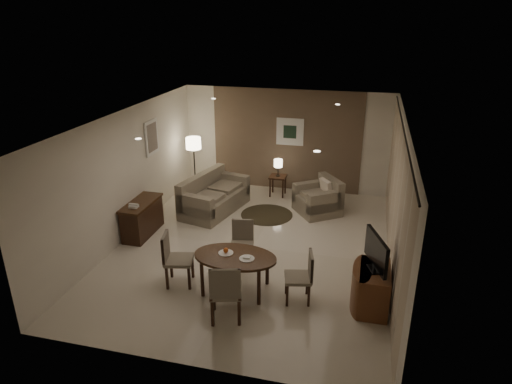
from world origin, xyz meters
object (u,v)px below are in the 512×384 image
(chair_right, at_px, (298,277))
(sofa, at_px, (215,194))
(console_desk, at_px, (142,218))
(chair_left, at_px, (179,259))
(dining_table, at_px, (235,273))
(side_table, at_px, (278,186))
(tv_cabinet, at_px, (374,288))
(chair_far, at_px, (242,245))
(chair_near, at_px, (226,290))
(armchair, at_px, (318,196))
(floor_lamp, at_px, (195,166))

(chair_right, bearing_deg, sofa, -154.29)
(console_desk, relative_size, chair_left, 1.24)
(console_desk, relative_size, dining_table, 0.84)
(chair_left, bearing_deg, console_desk, 30.78)
(console_desk, height_order, side_table, console_desk)
(console_desk, height_order, tv_cabinet, console_desk)
(chair_left, bearing_deg, chair_far, -60.15)
(chair_near, relative_size, armchair, 1.07)
(dining_table, relative_size, chair_near, 1.40)
(sofa, xyz_separation_m, side_table, (1.28, 1.35, -0.17))
(chair_left, relative_size, side_table, 1.80)
(chair_far, xyz_separation_m, side_table, (-0.06, 3.70, -0.17))
(sofa, distance_m, armchair, 2.48)
(chair_right, bearing_deg, armchair, 168.90)
(chair_near, distance_m, floor_lamp, 5.44)
(console_desk, bearing_deg, chair_left, -46.17)
(floor_lamp, bearing_deg, side_table, 10.69)
(chair_right, bearing_deg, chair_left, -102.84)
(chair_far, relative_size, side_table, 1.64)
(tv_cabinet, height_order, floor_lamp, floor_lamp)
(sofa, bearing_deg, chair_far, -136.99)
(chair_near, relative_size, sofa, 0.54)
(dining_table, xyz_separation_m, side_table, (-0.17, 4.50, -0.07))
(armchair, xyz_separation_m, floor_lamp, (-3.30, 0.46, 0.34))
(console_desk, xyz_separation_m, chair_far, (2.46, -0.77, 0.07))
(chair_near, distance_m, chair_right, 1.26)
(chair_far, xyz_separation_m, sofa, (-1.34, 2.35, 0.00))
(side_table, bearing_deg, chair_right, -74.43)
(chair_right, relative_size, side_table, 1.65)
(side_table, distance_m, floor_lamp, 2.24)
(chair_near, bearing_deg, tv_cabinet, -175.25)
(armchair, xyz_separation_m, side_table, (-1.15, 0.87, -0.15))
(tv_cabinet, bearing_deg, chair_far, 163.35)
(chair_near, relative_size, chair_right, 1.15)
(armchair, bearing_deg, chair_right, -33.86)
(chair_left, distance_m, armchair, 4.18)
(tv_cabinet, relative_size, dining_table, 0.63)
(tv_cabinet, relative_size, sofa, 0.48)
(chair_left, xyz_separation_m, armchair, (1.99, 3.67, -0.06))
(tv_cabinet, relative_size, armchair, 0.94)
(dining_table, xyz_separation_m, chair_far, (-0.11, 0.80, 0.11))
(chair_near, xyz_separation_m, chair_right, (1.01, 0.74, -0.07))
(tv_cabinet, xyz_separation_m, sofa, (-3.78, 3.07, 0.09))
(chair_left, xyz_separation_m, side_table, (0.85, 4.54, -0.22))
(console_desk, distance_m, dining_table, 3.02)
(console_desk, relative_size, tv_cabinet, 1.33)
(console_desk, height_order, chair_left, chair_left)
(tv_cabinet, height_order, chair_left, chair_left)
(tv_cabinet, xyz_separation_m, chair_near, (-2.24, -0.86, 0.16))
(chair_far, height_order, armchair, chair_far)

